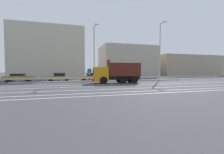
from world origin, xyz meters
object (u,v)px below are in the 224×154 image
object	(u,v)px
median_road_sign	(89,75)
street_lamp_2	(160,50)
church_tower	(74,58)
street_lamp_1	(94,51)
dump_truck	(111,75)
parked_car_1	(19,77)
parked_car_2	(59,77)
parked_car_4	(119,76)
parked_car_3	(91,77)

from	to	relation	value
median_road_sign	street_lamp_2	distance (m)	14.24
church_tower	street_lamp_2	bearing A→B (deg)	-60.77
street_lamp_2	church_tower	size ratio (longest dim) A/B	0.82
street_lamp_1	church_tower	xyz separation A→B (m)	(-2.46, 26.88, 0.92)
dump_truck	church_tower	size ratio (longest dim) A/B	0.54
parked_car_1	parked_car_2	bearing A→B (deg)	87.15
dump_truck	parked_car_4	bearing A→B (deg)	-23.37
parked_car_1	church_tower	world-z (taller)	church_tower
dump_truck	parked_car_4	world-z (taller)	dump_truck
parked_car_3	church_tower	world-z (taller)	church_tower
parked_car_4	church_tower	world-z (taller)	church_tower
dump_truck	median_road_sign	size ratio (longest dim) A/B	3.21
street_lamp_1	parked_car_2	bearing A→B (deg)	151.00
median_road_sign	street_lamp_1	distance (m)	4.01
street_lamp_2	parked_car_3	world-z (taller)	street_lamp_2
street_lamp_2	parked_car_1	distance (m)	25.72
median_road_sign	parked_car_2	world-z (taller)	median_road_sign
parked_car_3	parked_car_4	size ratio (longest dim) A/B	1.04
street_lamp_1	parked_car_3	bearing A→B (deg)	91.06
parked_car_4	parked_car_1	bearing A→B (deg)	92.42
parked_car_3	parked_car_4	world-z (taller)	parked_car_4
church_tower	street_lamp_1	bearing A→B (deg)	-84.77
dump_truck	parked_car_1	size ratio (longest dim) A/B	1.55
parked_car_3	church_tower	distance (m)	24.53
parked_car_2	church_tower	bearing A→B (deg)	-6.22
parked_car_2	street_lamp_2	bearing A→B (deg)	-98.36
dump_truck	parked_car_2	size ratio (longest dim) A/B	1.60
median_road_sign	parked_car_4	xyz separation A→B (m)	(6.27, 2.83, -0.46)
parked_car_2	parked_car_4	bearing A→B (deg)	-89.59
parked_car_3	parked_car_4	distance (m)	5.51
church_tower	median_road_sign	bearing A→B (deg)	-86.49
median_road_sign	parked_car_2	xyz separation A→B (m)	(-5.00, 3.12, -0.49)
street_lamp_2	parked_car_4	distance (m)	9.33
median_road_sign	parked_car_2	distance (m)	5.92
street_lamp_1	dump_truck	bearing A→B (deg)	-62.21
dump_truck	parked_car_4	distance (m)	7.45
street_lamp_1	parked_car_4	size ratio (longest dim) A/B	2.07
dump_truck	parked_car_4	xyz separation A→B (m)	(3.56, 6.53, -0.49)
median_road_sign	street_lamp_2	size ratio (longest dim) A/B	0.21
parked_car_2	church_tower	xyz separation A→B (m)	(3.36, 23.65, 5.33)
parked_car_1	parked_car_3	size ratio (longest dim) A/B	1.01
street_lamp_1	parked_car_4	distance (m)	7.59
median_road_sign	street_lamp_2	world-z (taller)	street_lamp_2
median_road_sign	parked_car_1	xyz separation A→B (m)	(-11.47, 3.51, -0.50)
dump_truck	street_lamp_1	bearing A→B (deg)	33.06
parked_car_1	parked_car_2	world-z (taller)	parked_car_2
dump_truck	street_lamp_2	size ratio (longest dim) A/B	0.66
street_lamp_2	parked_car_3	bearing A→B (deg)	166.07
median_road_sign	parked_car_3	xyz separation A→B (m)	(0.76, 2.94, -0.48)
street_lamp_1	street_lamp_2	bearing A→B (deg)	-0.47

